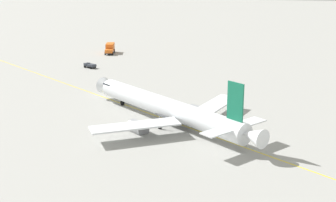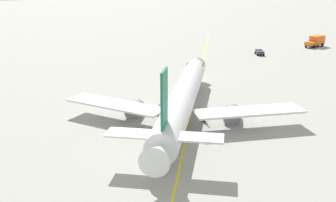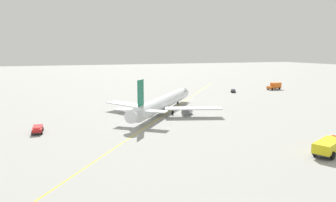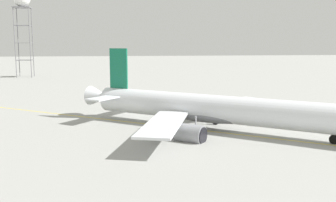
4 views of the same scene
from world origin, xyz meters
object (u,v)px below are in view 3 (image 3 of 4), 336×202
(ops_pickup_truck, at_px, (38,129))
(catering_truck_truck, at_px, (275,86))
(fire_tender_truck, at_px, (330,145))
(airliner_main, at_px, (163,103))
(baggage_truck_truck, at_px, (233,91))

(ops_pickup_truck, bearing_deg, catering_truck_truck, 116.70)
(ops_pickup_truck, height_order, catering_truck_truck, catering_truck_truck)
(fire_tender_truck, bearing_deg, airliner_main, 83.35)
(airliner_main, xyz_separation_m, ops_pickup_truck, (-11.13, 32.42, -1.88))
(catering_truck_truck, bearing_deg, fire_tender_truck, 44.97)
(airliner_main, distance_m, fire_tender_truck, 46.06)
(baggage_truck_truck, distance_m, catering_truck_truck, 22.47)
(baggage_truck_truck, distance_m, ops_pickup_truck, 85.69)
(airliner_main, bearing_deg, catering_truck_truck, -24.67)
(baggage_truck_truck, xyz_separation_m, catering_truck_truck, (1.60, -22.39, 0.95))
(airliner_main, height_order, fire_tender_truck, airliner_main)
(airliner_main, bearing_deg, fire_tender_truck, -123.19)
(airliner_main, distance_m, catering_truck_truck, 72.36)
(airliner_main, distance_m, baggage_truck_truck, 52.40)
(airliner_main, xyz_separation_m, catering_truck_truck, (32.63, -64.58, -1.03))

